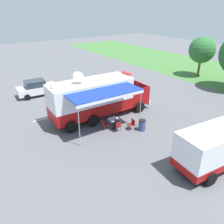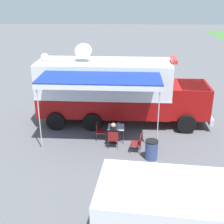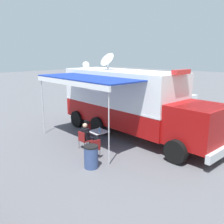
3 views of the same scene
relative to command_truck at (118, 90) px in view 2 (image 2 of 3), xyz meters
The scene contains 11 objects.
ground_plane 2.08m from the command_truck, 94.79° to the right, with size 100.00×100.00×0.00m, color #5B5B60.
lot_stripe 4.24m from the command_truck, 129.40° to the right, with size 0.12×4.80×0.01m, color silver.
command_truck is the anchor object (origin of this frame).
folding_table 2.60m from the command_truck, ahead, with size 0.83×0.83×0.73m.
water_bottle 2.52m from the command_truck, ahead, with size 0.07×0.07×0.22m.
folding_chair_at_table 3.39m from the command_truck, ahead, with size 0.50×0.50×0.87m.
folding_chair_beside_table 2.77m from the command_truck, 22.36° to the right, with size 0.50×0.50×0.87m.
folding_chair_spare_by_truck 3.85m from the command_truck, 15.89° to the left, with size 0.56×0.56×0.87m.
seated_responder 3.16m from the command_truck, ahead, with size 0.67×0.57×1.25m.
trash_bin 4.59m from the command_truck, 20.77° to the left, with size 0.57×0.57×0.91m.
car_behind_truck 9.10m from the command_truck, 161.13° to the right, with size 2.25×4.32×1.76m.
Camera 2 is at (16.03, 0.78, 7.16)m, focal length 48.68 mm.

